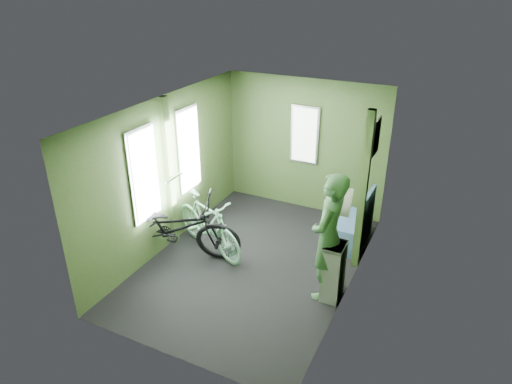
# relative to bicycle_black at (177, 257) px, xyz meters

# --- Properties ---
(room) EXTENTS (4.00, 4.02, 2.31)m
(room) POSITION_rel_bicycle_black_xyz_m (1.05, 0.40, 1.44)
(room) COLOR black
(room) RESTS_ON ground
(bicycle_black) EXTENTS (2.12, 1.38, 1.14)m
(bicycle_black) POSITION_rel_bicycle_black_xyz_m (0.00, 0.00, 0.00)
(bicycle_black) COLOR black
(bicycle_black) RESTS_ON ground
(bicycle_mint) EXTENTS (1.62, 1.09, 0.96)m
(bicycle_mint) POSITION_rel_bicycle_black_xyz_m (0.35, 0.35, 0.00)
(bicycle_mint) COLOR #7BC398
(bicycle_mint) RESTS_ON ground
(passenger) EXTENTS (0.44, 0.69, 1.71)m
(passenger) POSITION_rel_bicycle_black_xyz_m (2.24, 0.15, 0.86)
(passenger) COLOR #2F5730
(passenger) RESTS_ON ground
(waste_box) EXTENTS (0.24, 0.33, 0.80)m
(waste_box) POSITION_rel_bicycle_black_xyz_m (2.35, 0.10, 0.40)
(waste_box) COLOR gray
(waste_box) RESTS_ON ground
(bench_seat) EXTENTS (0.48, 0.84, 0.88)m
(bench_seat) POSITION_rel_bicycle_black_xyz_m (2.23, 1.50, 0.26)
(bench_seat) COLOR navy
(bench_seat) RESTS_ON ground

